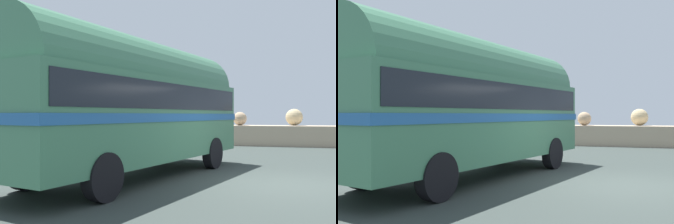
# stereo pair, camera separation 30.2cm
# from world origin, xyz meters

# --- Properties ---
(ground) EXTENTS (32.00, 26.00, 0.02)m
(ground) POSITION_xyz_m (0.00, 0.00, 0.01)
(ground) COLOR #313A36
(breakwater) EXTENTS (31.36, 2.08, 2.37)m
(breakwater) POSITION_xyz_m (-0.25, 11.80, 0.69)
(breakwater) COLOR tan
(breakwater) RESTS_ON ground
(vintage_coach) EXTENTS (4.52, 8.91, 3.70)m
(vintage_coach) POSITION_xyz_m (-3.80, -0.05, 2.05)
(vintage_coach) COLOR black
(vintage_coach) RESTS_ON ground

